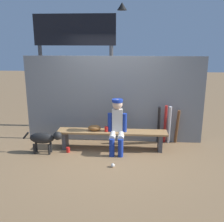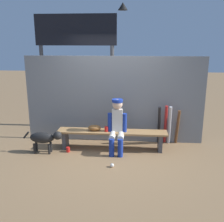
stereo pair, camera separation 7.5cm
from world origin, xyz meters
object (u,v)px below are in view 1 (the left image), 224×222
scoreboard (78,43)px  dog (45,138)px  baseball (113,165)px  player_seated (117,124)px  bat_aluminum_black (159,125)px  bat_wood_dark (177,127)px  cup_on_bench (106,129)px  dugout_bench (112,135)px  bat_aluminum_silver (169,125)px  cup_on_ground (68,150)px  bat_aluminum_red (165,124)px  baseball_glove (94,128)px

scoreboard → dog: size_ratio=3.82×
baseball → scoreboard: bearing=114.4°
player_seated → bat_aluminum_black: bearing=28.7°
bat_wood_dark → cup_on_bench: bearing=-163.1°
dugout_bench → dog: 1.44m
bat_aluminum_silver → dog: size_ratio=1.12×
player_seated → baseball: bearing=-92.9°
bat_aluminum_black → dugout_bench: bearing=-158.9°
dugout_bench → player_seated: bearing=-43.1°
cup_on_ground → bat_wood_dark: bearing=15.9°
scoreboard → bat_aluminum_red: bearing=-26.3°
baseball → bat_aluminum_red: bearing=49.0°
bat_aluminum_silver → cup_on_bench: bat_aluminum_silver is taller
player_seated → bat_aluminum_red: bearing=26.0°
dugout_bench → player_seated: (0.11, -0.11, 0.28)m
dog → cup_on_ground: bearing=9.4°
cup_on_bench → baseball: bearing=-76.7°
player_seated → bat_aluminum_black: size_ratio=1.24×
baseball_glove → player_seated: bearing=-12.1°
baseball_glove → bat_wood_dark: size_ratio=0.34×
dugout_bench → bat_wood_dark: 1.54m
bat_aluminum_silver → dugout_bench: bearing=-164.3°
dog → baseball_glove: bearing=17.5°
bat_aluminum_silver → cup_on_ground: bearing=-164.8°
baseball_glove → scoreboard: size_ratio=0.09×
bat_aluminum_silver → bat_wood_dark: (0.19, 0.08, -0.06)m
bat_wood_dark → cup_on_ground: size_ratio=7.41×
bat_aluminum_silver → cup_on_ground: (-2.21, -0.60, -0.41)m
dugout_bench → dog: size_ratio=2.84×
baseball_glove → cup_on_bench: (0.27, -0.04, -0.01)m
bat_wood_dark → cup_on_bench: size_ratio=7.41×
baseball → scoreboard: size_ratio=0.02×
baseball_glove → bat_wood_dark: bearing=13.3°
dugout_bench → bat_aluminum_silver: bearing=15.7°
dugout_bench → bat_wood_dark: size_ratio=2.93×
player_seated → dugout_bench: bearing=136.9°
baseball_glove → bat_aluminum_silver: 1.70m
scoreboard → bat_aluminum_silver: bearing=-26.7°
player_seated → baseball_glove: (-0.50, 0.11, -0.13)m
bat_aluminum_silver → dog: bat_aluminum_silver is taller
bat_aluminum_silver → baseball: (-1.20, -1.22, -0.43)m
dugout_bench → bat_wood_dark: bat_wood_dark is taller
cup_on_bench → dugout_bench: bearing=20.2°
dugout_bench → baseball_glove: (-0.38, 0.00, 0.15)m
bat_aluminum_black → bat_aluminum_red: 0.15m
dugout_bench → bat_aluminum_red: size_ratio=2.56×
baseball_glove → dog: (-1.02, -0.32, -0.15)m
bat_aluminum_red → cup_on_ground: (-2.13, -0.66, -0.41)m
dugout_bench → baseball: dugout_bench is taller
dugout_bench → bat_aluminum_red: (1.19, 0.42, 0.13)m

